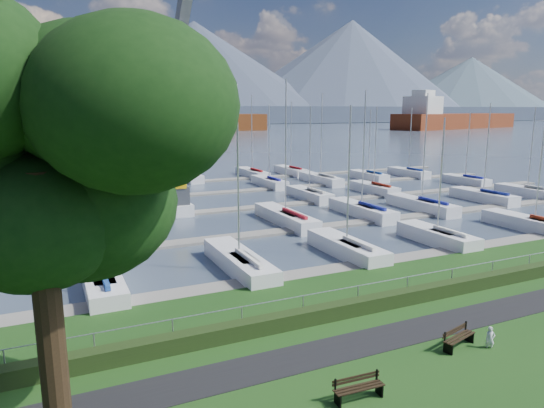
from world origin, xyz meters
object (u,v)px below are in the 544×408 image
bench_left (358,388)px  bench_right (458,337)px  person (490,336)px  tree (51,143)px  crane (169,154)px

bench_left → bench_right: bearing=16.0°
bench_right → person: 1.27m
person → tree: 17.56m
bench_left → person: 6.93m
bench_right → crane: 33.31m
person → tree: (-15.53, 1.09, 8.11)m
bench_left → tree: (-8.64, 1.80, 8.23)m
bench_left → bench_right: size_ratio=0.99×
person → bench_left: bearing=-150.6°
bench_left → bench_right: 5.93m
bench_right → person: (1.11, -0.60, 0.11)m
bench_left → tree: tree is taller
bench_right → tree: bearing=163.5°
bench_left → tree: size_ratio=0.14×
bench_left → tree: 12.06m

